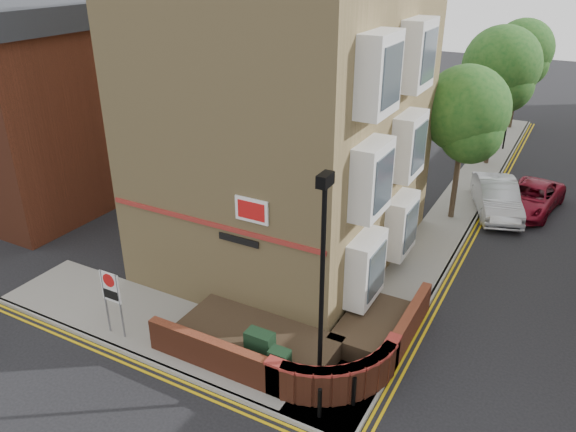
# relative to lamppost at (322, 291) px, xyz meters

# --- Properties ---
(ground) EXTENTS (120.00, 120.00, 0.00)m
(ground) POSITION_rel_lamppost_xyz_m (-1.60, -1.20, -3.34)
(ground) COLOR black
(ground) RESTS_ON ground
(pavement_corner) EXTENTS (13.00, 3.00, 0.12)m
(pavement_corner) POSITION_rel_lamppost_xyz_m (-5.10, 0.30, -3.28)
(pavement_corner) COLOR gray
(pavement_corner) RESTS_ON ground
(pavement_main) EXTENTS (2.00, 32.00, 0.12)m
(pavement_main) POSITION_rel_lamppost_xyz_m (0.40, 14.80, -3.28)
(pavement_main) COLOR gray
(pavement_main) RESTS_ON ground
(kerb_side) EXTENTS (13.00, 0.15, 0.12)m
(kerb_side) POSITION_rel_lamppost_xyz_m (-5.10, -1.20, -3.28)
(kerb_side) COLOR gray
(kerb_side) RESTS_ON ground
(kerb_main_near) EXTENTS (0.15, 32.00, 0.12)m
(kerb_main_near) POSITION_rel_lamppost_xyz_m (1.40, 14.80, -3.28)
(kerb_main_near) COLOR gray
(kerb_main_near) RESTS_ON ground
(yellow_lines_side) EXTENTS (13.00, 0.28, 0.01)m
(yellow_lines_side) POSITION_rel_lamppost_xyz_m (-5.10, -1.45, -3.34)
(yellow_lines_side) COLOR gold
(yellow_lines_side) RESTS_ON ground
(yellow_lines_main) EXTENTS (0.28, 32.00, 0.01)m
(yellow_lines_main) POSITION_rel_lamppost_xyz_m (1.65, 14.80, -3.34)
(yellow_lines_main) COLOR gold
(yellow_lines_main) RESTS_ON ground
(corner_building) EXTENTS (8.95, 10.40, 13.60)m
(corner_building) POSITION_rel_lamppost_xyz_m (-4.44, 6.80, 2.88)
(corner_building) COLOR tan
(corner_building) RESTS_ON ground
(garden_wall) EXTENTS (6.80, 6.00, 1.20)m
(garden_wall) POSITION_rel_lamppost_xyz_m (-1.60, 1.30, -3.34)
(garden_wall) COLOR brown
(garden_wall) RESTS_ON ground
(lamppost) EXTENTS (0.25, 0.50, 6.30)m
(lamppost) POSITION_rel_lamppost_xyz_m (0.00, 0.00, 0.00)
(lamppost) COLOR black
(lamppost) RESTS_ON pavement_corner
(utility_cabinet_large) EXTENTS (0.80, 0.45, 1.20)m
(utility_cabinet_large) POSITION_rel_lamppost_xyz_m (-1.90, 0.10, -2.62)
(utility_cabinet_large) COLOR black
(utility_cabinet_large) RESTS_ON pavement_corner
(utility_cabinet_small) EXTENTS (0.55, 0.40, 1.10)m
(utility_cabinet_small) POSITION_rel_lamppost_xyz_m (-1.10, -0.20, -2.67)
(utility_cabinet_small) COLOR black
(utility_cabinet_small) RESTS_ON pavement_corner
(bollard_near) EXTENTS (0.11, 0.11, 0.90)m
(bollard_near) POSITION_rel_lamppost_xyz_m (0.40, -0.80, -2.77)
(bollard_near) COLOR black
(bollard_near) RESTS_ON pavement_corner
(bollard_far) EXTENTS (0.11, 0.11, 0.90)m
(bollard_far) POSITION_rel_lamppost_xyz_m (1.00, -0.00, -2.77)
(bollard_far) COLOR black
(bollard_far) RESTS_ON pavement_corner
(zone_sign) EXTENTS (0.72, 0.07, 2.20)m
(zone_sign) POSITION_rel_lamppost_xyz_m (-6.60, -0.70, -1.70)
(zone_sign) COLOR slate
(zone_sign) RESTS_ON pavement_corner
(side_building) EXTENTS (6.40, 10.40, 9.00)m
(side_building) POSITION_rel_lamppost_xyz_m (-16.60, 6.80, 1.20)
(side_building) COLOR brown
(side_building) RESTS_ON ground
(tree_near) EXTENTS (3.64, 3.65, 6.70)m
(tree_near) POSITION_rel_lamppost_xyz_m (0.40, 12.85, 1.36)
(tree_near) COLOR #382B1E
(tree_near) RESTS_ON pavement_main
(tree_mid) EXTENTS (4.03, 4.03, 7.42)m
(tree_mid) POSITION_rel_lamppost_xyz_m (0.40, 20.85, 1.85)
(tree_mid) COLOR #382B1E
(tree_mid) RESTS_ON pavement_main
(tree_far) EXTENTS (3.81, 3.81, 7.00)m
(tree_far) POSITION_rel_lamppost_xyz_m (0.40, 28.85, 1.57)
(tree_far) COLOR #382B1E
(tree_far) RESTS_ON pavement_main
(traffic_light_assembly) EXTENTS (0.20, 0.16, 4.20)m
(traffic_light_assembly) POSITION_rel_lamppost_xyz_m (0.80, 23.80, -0.56)
(traffic_light_assembly) COLOR black
(traffic_light_assembly) RESTS_ON pavement_main
(silver_car_near) EXTENTS (3.13, 4.99, 1.55)m
(silver_car_near) POSITION_rel_lamppost_xyz_m (2.00, 14.38, -2.57)
(silver_car_near) COLOR #ADB0B5
(silver_car_near) RESTS_ON ground
(red_car_main) EXTENTS (2.82, 4.85, 1.27)m
(red_car_main) POSITION_rel_lamppost_xyz_m (3.36, 15.44, -2.71)
(red_car_main) COLOR maroon
(red_car_main) RESTS_ON ground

